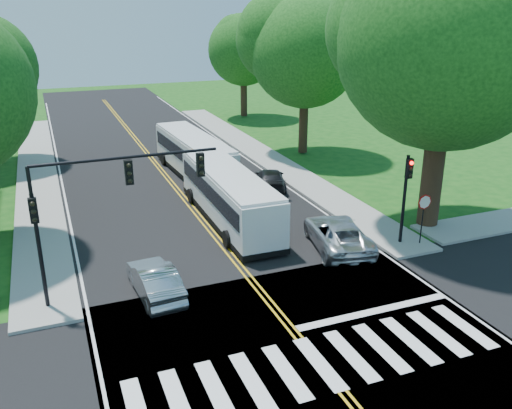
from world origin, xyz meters
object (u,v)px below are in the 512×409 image
bus_lead (229,195)px  dark_sedan (270,179)px  signal_nw (99,196)px  bus_follow (194,155)px  suv (338,234)px  signal_ne (406,188)px  hatchback (155,280)px

bus_lead → dark_sedan: bearing=-134.8°
signal_nw → dark_sedan: signal_nw is taller
bus_lead → bus_follow: size_ratio=1.00×
suv → dark_sedan: suv is taller
bus_follow → signal_nw: bearing=59.5°
signal_nw → dark_sedan: size_ratio=1.62×
signal_ne → bus_follow: bearing=112.9°
signal_ne → hatchback: (-12.28, -0.50, -2.27)m
signal_ne → signal_nw: bearing=-180.0°
signal_ne → suv: (-3.09, 0.87, -2.22)m
bus_follow → signal_ne: bearing=109.7°
suv → signal_ne: bearing=176.3°
bus_lead → hatchback: 8.64m
signal_nw → dark_sedan: (11.48, 10.38, -3.73)m
signal_ne → bus_follow: size_ratio=0.40×
bus_follow → suv: bus_follow is taller
hatchback → dark_sedan: size_ratio=0.94×
signal_nw → bus_follow: 17.11m
hatchback → suv: 9.30m
signal_nw → hatchback: signal_nw is taller
signal_ne → dark_sedan: (-2.58, 10.37, -2.31)m
signal_ne → dark_sedan: size_ratio=1.00×
bus_lead → bus_follow: bus_lead is taller
hatchback → suv: (9.20, 1.37, 0.04)m
dark_sedan → bus_follow: bearing=-32.1°
bus_follow → dark_sedan: 5.99m
bus_lead → hatchback: bus_lead is taller
bus_follow → suv: size_ratio=2.09×
signal_ne → dark_sedan: 10.94m
bus_follow → dark_sedan: bus_follow is taller
signal_ne → bus_follow: signal_ne is taller
bus_lead → dark_sedan: 6.05m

